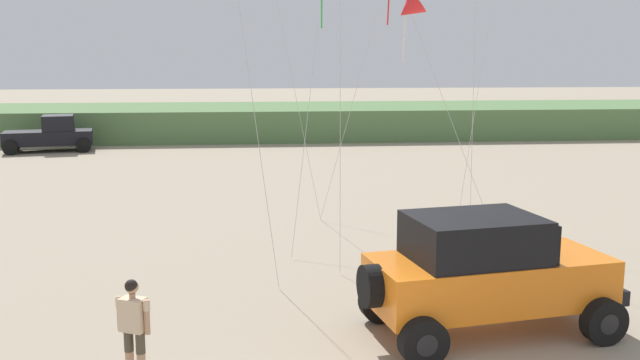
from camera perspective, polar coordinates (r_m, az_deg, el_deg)
The scene contains 5 objects.
dune_ridge at distance 46.55m, azimuth -6.40°, elevation 4.80°, with size 90.00×9.58×1.93m, color #567A47.
jeep at distance 13.38m, azimuth 13.39°, elevation -7.23°, with size 5.00×3.07×2.26m.
person_watching at distance 11.67m, azimuth -14.94°, elevation -11.24°, with size 0.57×0.43×1.67m.
distant_pickup at distance 41.17m, azimuth -21.08°, elevation 3.49°, with size 4.89×3.22×1.98m.
kite_red_delta at distance 22.78m, azimuth 7.29°, elevation 13.66°, with size 2.46×3.81×7.13m.
Camera 1 is at (-2.27, -8.08, 5.09)m, focal length 39.27 mm.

